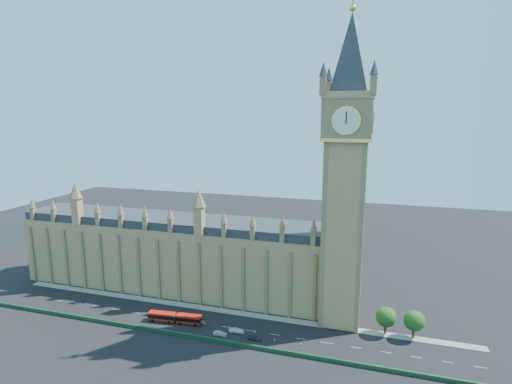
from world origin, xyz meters
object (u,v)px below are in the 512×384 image
(car_grey, at_px, (255,338))
(red_bus, at_px, (175,318))
(car_white, at_px, (237,330))
(car_silver, at_px, (220,334))

(car_grey, bearing_deg, red_bus, 88.88)
(red_bus, bearing_deg, car_white, -5.71)
(car_silver, height_order, car_white, car_white)
(red_bus, distance_m, car_white, 21.08)
(car_grey, bearing_deg, car_white, 74.38)
(car_silver, distance_m, car_white, 5.20)
(red_bus, distance_m, car_silver, 17.19)
(car_grey, xyz_separation_m, car_white, (-6.40, 2.25, 0.02))
(car_white, bearing_deg, red_bus, 82.84)
(red_bus, relative_size, car_silver, 4.38)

